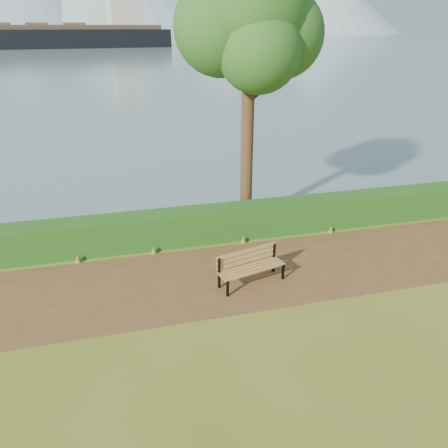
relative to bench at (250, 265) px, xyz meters
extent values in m
plane|color=#54611B|center=(-1.11, 0.11, -0.51)|extent=(140.00, 140.00, 0.00)
cube|color=#52351C|center=(-1.11, 0.41, -0.50)|extent=(40.00, 3.40, 0.01)
cube|color=#1B4212|center=(-1.11, 2.71, -0.01)|extent=(32.00, 0.85, 1.00)
cube|color=#4A6077|center=(-1.11, 260.11, -0.50)|extent=(700.00, 510.00, 0.00)
cone|color=#7E97A8|center=(-61.11, 395.11, 23.49)|extent=(160.00, 160.00, 48.00)
cone|color=#7E97A8|center=(108.89, 400.11, 24.49)|extent=(170.00, 170.00, 50.00)
cone|color=#7E97A8|center=(198.89, 410.11, 28.49)|extent=(150.00, 150.00, 58.00)
cone|color=#7E97A8|center=(-11.11, 430.11, 16.99)|extent=(120.00, 120.00, 35.00)
cone|color=#7E97A8|center=(148.89, 425.11, 19.49)|extent=(130.00, 130.00, 40.00)
cube|color=black|center=(-0.72, -0.50, -0.29)|extent=(0.06, 0.07, 0.44)
cube|color=black|center=(-0.83, -0.09, -0.09)|extent=(0.06, 0.07, 0.84)
cube|color=black|center=(-0.77, -0.29, -0.10)|extent=(0.17, 0.50, 0.05)
cube|color=black|center=(0.87, -0.09, -0.29)|extent=(0.06, 0.07, 0.44)
cube|color=black|center=(0.76, 0.33, -0.09)|extent=(0.06, 0.07, 0.84)
cube|color=black|center=(0.82, 0.12, -0.10)|extent=(0.17, 0.50, 0.05)
cube|color=brown|center=(0.07, -0.27, -0.07)|extent=(1.73, 0.52, 0.03)
cube|color=brown|center=(0.04, -0.15, -0.07)|extent=(1.73, 0.52, 0.03)
cube|color=brown|center=(0.01, -0.03, -0.07)|extent=(1.73, 0.52, 0.03)
cube|color=brown|center=(-0.02, 0.09, -0.07)|extent=(1.73, 0.52, 0.03)
cube|color=brown|center=(-0.04, 0.15, 0.05)|extent=(1.72, 0.48, 0.10)
cube|color=brown|center=(-0.04, 0.15, 0.19)|extent=(1.72, 0.48, 0.10)
cube|color=brown|center=(-0.04, 0.15, 0.32)|extent=(1.72, 0.48, 0.10)
cylinder|color=#362416|center=(1.00, 3.62, 2.96)|extent=(0.39, 0.39, 6.94)
sphere|color=#1C4E1A|center=(1.00, 3.62, 5.85)|extent=(3.28, 3.28, 3.28)
sphere|color=#1C4E1A|center=(1.91, 3.61, 5.27)|extent=(2.50, 2.50, 2.50)
sphere|color=#1C4E1A|center=(0.21, 3.70, 5.47)|extent=(2.70, 2.70, 2.70)
sphere|color=#1C4E1A|center=(1.05, 2.89, 4.89)|extent=(2.31, 2.31, 2.31)
cylinder|color=#362416|center=(1.43, 3.62, 3.73)|extent=(1.01, 0.12, 0.76)
cylinder|color=#362416|center=(0.61, 3.72, 4.21)|extent=(0.78, 0.36, 0.69)
cube|color=black|center=(-18.65, 141.28, 1.06)|extent=(73.85, 20.54, 7.30)
cube|color=#46322A|center=(-18.65, 141.28, 5.34)|extent=(67.91, 18.67, 1.25)
cube|color=beige|center=(4.53, 144.21, 10.97)|extent=(10.39, 9.71, 11.47)
cube|color=brown|center=(-21.13, 140.96, 6.17)|extent=(7.07, 7.61, 0.83)
cube|color=brown|center=(-10.78, 142.27, 6.17)|extent=(7.07, 7.61, 0.83)
camera|label=1|loc=(-3.04, -9.14, 5.48)|focal=35.00mm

